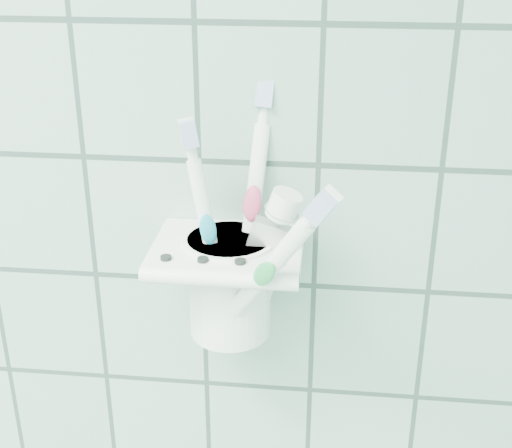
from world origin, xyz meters
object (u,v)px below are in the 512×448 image
toothbrush_pink (226,230)px  toothbrush_orange (214,220)px  toothbrush_blue (237,214)px  holder_bracket (228,253)px  toothpaste_tube (237,244)px  cup (230,282)px

toothbrush_pink → toothbrush_orange: 0.01m
toothbrush_blue → toothbrush_orange: (-0.02, -0.01, -0.00)m
toothbrush_orange → toothbrush_pink: bearing=49.9°
holder_bracket → toothbrush_pink: 0.03m
toothbrush_orange → toothpaste_tube: size_ratio=1.36×
toothbrush_orange → toothpaste_tube: toothbrush_orange is taller
cup → toothbrush_pink: size_ratio=0.48×
cup → toothbrush_orange: toothbrush_orange is taller
cup → toothbrush_orange: bearing=-120.4°
toothbrush_blue → cup: bearing=136.7°
cup → toothbrush_blue: bearing=-46.6°
toothbrush_blue → toothpaste_tube: (-0.00, 0.01, -0.03)m
holder_bracket → cup: same height
toothpaste_tube → toothbrush_pink: bearing=-130.0°
toothbrush_blue → toothpaste_tube: toothbrush_blue is taller
holder_bracket → toothbrush_blue: size_ratio=0.58×
holder_bracket → toothbrush_blue: bearing=-28.9°
toothbrush_blue → toothbrush_orange: size_ratio=1.08×
holder_bracket → toothbrush_pink: size_ratio=0.66×
holder_bracket → toothbrush_blue: (0.01, -0.00, 0.04)m
toothbrush_pink → toothbrush_blue: size_ratio=0.88×
toothbrush_orange → holder_bracket: bearing=75.2°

